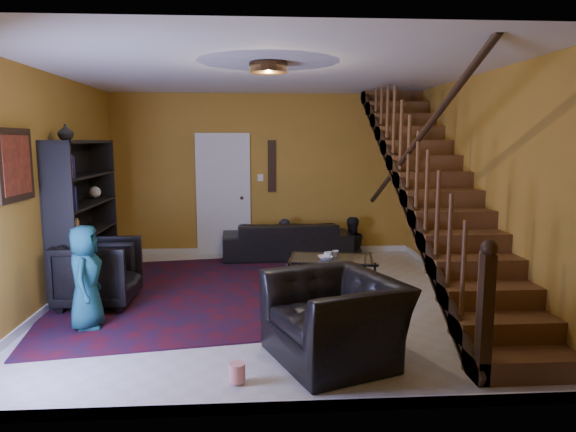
{
  "coord_description": "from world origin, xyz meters",
  "views": [
    {
      "loc": [
        -0.15,
        -6.27,
        1.99
      ],
      "look_at": [
        0.28,
        0.4,
        1.01
      ],
      "focal_mm": 32.0,
      "sensor_mm": 36.0,
      "label": 1
    }
  ],
  "objects_px": {
    "armchair_left": "(99,273)",
    "armchair_right": "(335,318)",
    "bookshelf": "(85,219)",
    "coffee_table": "(331,271)",
    "sofa": "(287,240)"
  },
  "relations": [
    {
      "from": "armchair_right",
      "to": "coffee_table",
      "type": "relative_size",
      "value": 0.97
    },
    {
      "from": "armchair_left",
      "to": "coffee_table",
      "type": "height_order",
      "value": "armchair_left"
    },
    {
      "from": "sofa",
      "to": "coffee_table",
      "type": "height_order",
      "value": "sofa"
    },
    {
      "from": "bookshelf",
      "to": "armchair_right",
      "type": "distance_m",
      "value": 3.87
    },
    {
      "from": "armchair_left",
      "to": "armchair_right",
      "type": "height_order",
      "value": "armchair_left"
    },
    {
      "from": "sofa",
      "to": "armchair_left",
      "type": "distance_m",
      "value": 3.4
    },
    {
      "from": "armchair_left",
      "to": "bookshelf",
      "type": "bearing_deg",
      "value": 28.65
    },
    {
      "from": "sofa",
      "to": "bookshelf",
      "type": "bearing_deg",
      "value": 29.03
    },
    {
      "from": "bookshelf",
      "to": "armchair_left",
      "type": "distance_m",
      "value": 0.95
    },
    {
      "from": "sofa",
      "to": "armchair_right",
      "type": "height_order",
      "value": "armchair_right"
    },
    {
      "from": "armchair_right",
      "to": "bookshelf",
      "type": "bearing_deg",
      "value": -149.76
    },
    {
      "from": "armchair_left",
      "to": "armchair_right",
      "type": "xyz_separation_m",
      "value": [
        2.62,
        -1.73,
        -0.02
      ]
    },
    {
      "from": "armchair_left",
      "to": "sofa",
      "type": "bearing_deg",
      "value": -44.69
    },
    {
      "from": "sofa",
      "to": "armchair_left",
      "type": "bearing_deg",
      "value": 41.99
    },
    {
      "from": "armchair_left",
      "to": "coffee_table",
      "type": "bearing_deg",
      "value": -78.76
    }
  ]
}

